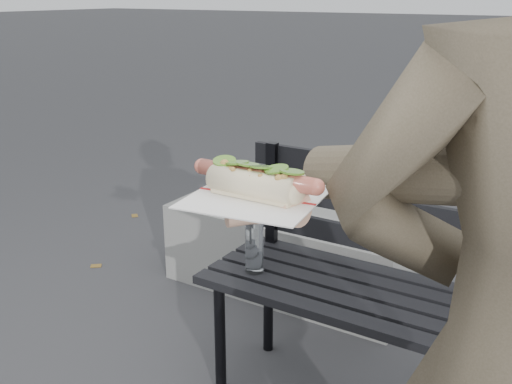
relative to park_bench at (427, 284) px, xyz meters
The scene contains 3 objects.
park_bench is the anchor object (origin of this frame).
concrete_block 1.07m from the park_bench, 145.20° to the left, with size 1.20×0.40×0.40m, color slate.
held_hotdog 1.17m from the park_bench, 78.78° to the right, with size 0.63×0.32×0.20m.
Camera 1 is at (0.38, -0.79, 1.42)m, focal length 42.00 mm.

